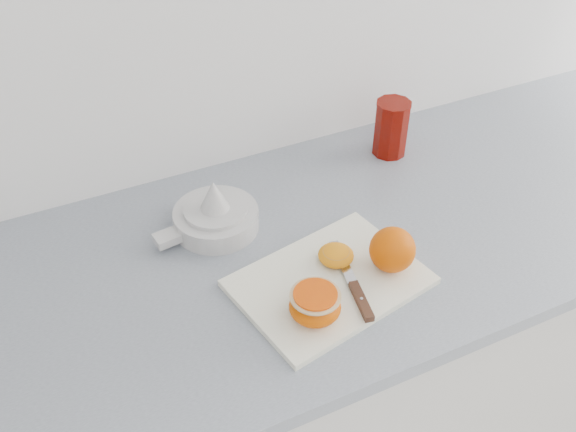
{
  "coord_description": "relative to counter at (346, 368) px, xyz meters",
  "views": [
    {
      "loc": [
        -0.36,
        0.93,
        1.68
      ],
      "look_at": [
        0.01,
        1.7,
        0.96
      ],
      "focal_mm": 40.0,
      "sensor_mm": 36.0,
      "label": 1
    }
  ],
  "objects": [
    {
      "name": "whole_orange",
      "position": [
        -0.02,
        -0.13,
        0.5
      ],
      "size": [
        0.08,
        0.08,
        0.08
      ],
      "color": "orange",
      "rests_on": "cutting_board"
    },
    {
      "name": "squeezed_shell",
      "position": [
        -0.09,
        -0.08,
        0.47
      ],
      "size": [
        0.06,
        0.06,
        0.03
      ],
      "color": "orange",
      "rests_on": "cutting_board"
    },
    {
      "name": "cutting_board",
      "position": [
        -0.13,
        -0.11,
        0.45
      ],
      "size": [
        0.34,
        0.27,
        0.01
      ],
      "primitive_type": "cube",
      "rotation": [
        0.0,
        0.0,
        0.19
      ],
      "color": "white",
      "rests_on": "counter"
    },
    {
      "name": "counter",
      "position": [
        0.0,
        0.0,
        0.0
      ],
      "size": [
        2.39,
        0.64,
        0.89
      ],
      "color": "silver",
      "rests_on": "ground"
    },
    {
      "name": "red_tumbler",
      "position": [
        0.18,
        0.18,
        0.5
      ],
      "size": [
        0.08,
        0.08,
        0.12
      ],
      "color": "#700A02",
      "rests_on": "counter"
    },
    {
      "name": "paring_knife",
      "position": [
        -0.1,
        -0.17,
        0.46
      ],
      "size": [
        0.05,
        0.19,
        0.01
      ],
      "color": "#462B1B",
      "rests_on": "cutting_board"
    },
    {
      "name": "citrus_juicer",
      "position": [
        -0.25,
        0.11,
        0.47
      ],
      "size": [
        0.2,
        0.16,
        0.11
      ],
      "color": "silver",
      "rests_on": "counter"
    },
    {
      "name": "half_orange",
      "position": [
        -0.19,
        -0.18,
        0.48
      ],
      "size": [
        0.08,
        0.08,
        0.05
      ],
      "color": "orange",
      "rests_on": "cutting_board"
    }
  ]
}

